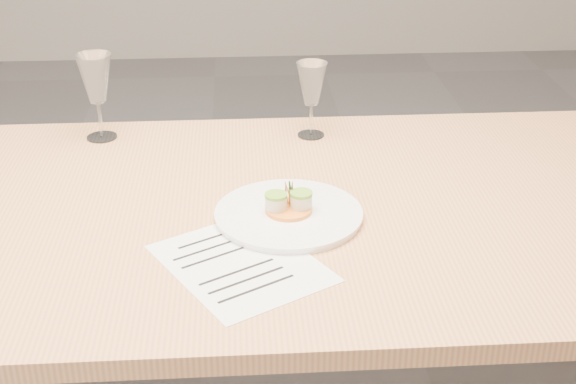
{
  "coord_description": "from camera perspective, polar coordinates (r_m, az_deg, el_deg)",
  "views": [
    {
      "loc": [
        0.13,
        -1.5,
        1.54
      ],
      "look_at": [
        0.23,
        -0.04,
        0.8
      ],
      "focal_mm": 50.0,
      "sensor_mm": 36.0,
      "label": 1
    }
  ],
  "objects": [
    {
      "name": "dinner_plate",
      "position": [
        1.64,
        0.06,
        -1.51
      ],
      "size": [
        0.3,
        0.3,
        0.08
      ],
      "rotation": [
        0.0,
        0.0,
        0.36
      ],
      "color": "white",
      "rests_on": "dining_table"
    },
    {
      "name": "dining_table",
      "position": [
        1.73,
        -7.7,
        -3.1
      ],
      "size": [
        2.4,
        1.0,
        0.75
      ],
      "color": "#E29C62",
      "rests_on": "ground"
    },
    {
      "name": "recipe_sheet",
      "position": [
        1.49,
        -3.38,
        -5.08
      ],
      "size": [
        0.37,
        0.39,
        0.0
      ],
      "rotation": [
        0.0,
        0.0,
        0.53
      ],
      "color": "white",
      "rests_on": "dining_table"
    },
    {
      "name": "wine_glass_3",
      "position": [
        1.99,
        1.69,
        7.59
      ],
      "size": [
        0.08,
        0.08,
        0.19
      ],
      "color": "white",
      "rests_on": "dining_table"
    },
    {
      "name": "wine_glass_2",
      "position": [
        2.03,
        -13.52,
        7.73
      ],
      "size": [
        0.09,
        0.09,
        0.22
      ],
      "color": "white",
      "rests_on": "dining_table"
    }
  ]
}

